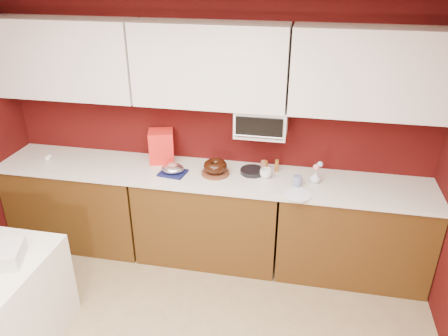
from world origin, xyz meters
TOP-DOWN VIEW (x-y plane):
  - ceiling at (0.00, 0.00)m, footprint 4.00×4.50m
  - wall_back at (0.00, 2.25)m, footprint 4.00×0.02m
  - base_cabinet_left at (-1.33, 1.94)m, footprint 1.31×0.58m
  - base_cabinet_center at (0.00, 1.94)m, footprint 1.31×0.58m
  - base_cabinet_right at (1.33, 1.94)m, footprint 1.31×0.58m
  - countertop at (0.00, 1.94)m, footprint 4.00×0.62m
  - upper_cabinet_left at (-1.33, 2.08)m, footprint 1.31×0.33m
  - upper_cabinet_center at (0.00, 2.08)m, footprint 1.31×0.33m
  - upper_cabinet_right at (1.33, 2.08)m, footprint 1.31×0.33m
  - toaster_oven at (0.45, 2.10)m, footprint 0.45×0.30m
  - toaster_oven_door at (0.45, 1.94)m, footprint 0.40×0.02m
  - toaster_oven_handle at (0.45, 1.93)m, footprint 0.42×0.02m
  - cake_base at (0.07, 1.94)m, footprint 0.31×0.31m
  - bundt_cake at (0.07, 1.94)m, footprint 0.23×0.23m
  - navy_towel at (-0.31, 1.87)m, footprint 0.26×0.23m
  - foil_ham_nest at (-0.31, 1.87)m, footprint 0.24×0.22m
  - roasted_ham at (-0.31, 1.87)m, footprint 0.10×0.09m
  - pandoro_box at (-0.49, 2.11)m, footprint 0.28×0.26m
  - dark_pan at (0.39, 2.03)m, footprint 0.23×0.23m
  - coffee_mug at (0.52, 1.96)m, footprint 0.13×0.13m
  - blue_jar at (0.81, 1.87)m, footprint 0.09×0.09m
  - flower_vase at (0.95, 1.95)m, footprint 0.10×0.10m
  - flower_pink at (0.95, 1.95)m, footprint 0.06×0.06m
  - flower_blue at (0.98, 1.97)m, footprint 0.05×0.05m
  - china_plate at (0.82, 1.69)m, footprint 0.27×0.27m
  - amber_bottle at (0.51, 2.09)m, footprint 0.04×0.04m
  - paper_cup at (0.49, 2.10)m, footprint 0.08×0.08m
  - egg_left at (-1.58, 1.91)m, footprint 0.07×0.06m
  - egg_right at (-1.59, 1.95)m, footprint 0.07×0.06m
  - amber_bottle_tall at (0.61, 2.10)m, footprint 0.04×0.04m

SIDE VIEW (x-z plane):
  - base_cabinet_left at x=-1.33m, z-range 0.00..0.86m
  - base_cabinet_center at x=0.00m, z-range 0.00..0.86m
  - base_cabinet_right at x=1.33m, z-range 0.00..0.86m
  - countertop at x=0.00m, z-range 0.86..0.90m
  - china_plate at x=0.82m, z-range 0.90..0.91m
  - navy_towel at x=-0.31m, z-range 0.90..0.92m
  - cake_base at x=0.07m, z-range 0.90..0.92m
  - dark_pan at x=0.39m, z-range 0.90..0.94m
  - egg_right at x=-1.59m, z-range 0.90..0.94m
  - egg_left at x=-1.58m, z-range 0.90..0.95m
  - blue_jar at x=0.81m, z-range 0.90..0.99m
  - paper_cup at x=0.49m, z-range 0.90..0.99m
  - coffee_mug at x=0.52m, z-range 0.90..1.00m
  - amber_bottle at x=0.51m, z-range 0.90..1.00m
  - foil_ham_nest at x=-0.31m, z-range 0.92..0.99m
  - flower_vase at x=0.95m, z-range 0.90..1.01m
  - amber_bottle_tall at x=0.61m, z-range 0.90..1.02m
  - roasted_ham at x=-0.31m, z-range 0.95..1.01m
  - bundt_cake at x=0.07m, z-range 0.94..1.02m
  - flower_pink at x=0.95m, z-range 1.02..1.08m
  - pandoro_box at x=-0.49m, z-range 0.90..1.21m
  - flower_blue at x=0.98m, z-range 1.05..1.09m
  - wall_back at x=0.00m, z-range 0.00..2.50m
  - toaster_oven_handle at x=0.45m, z-range 1.29..1.31m
  - toaster_oven at x=0.45m, z-range 1.25..1.50m
  - toaster_oven_door at x=0.45m, z-range 1.28..1.47m
  - upper_cabinet_left at x=-1.33m, z-range 1.50..2.20m
  - upper_cabinet_center at x=0.00m, z-range 1.50..2.20m
  - upper_cabinet_right at x=1.33m, z-range 1.50..2.20m
  - ceiling at x=0.00m, z-range 2.49..2.51m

